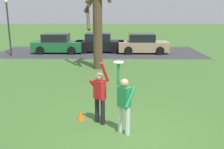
# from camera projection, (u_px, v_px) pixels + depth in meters

# --- Properties ---
(ground_plane) EXTENTS (120.00, 120.00, 0.00)m
(ground_plane) POSITION_uv_depth(u_px,v_px,m) (125.00, 130.00, 7.66)
(ground_plane) COLOR #426B2D
(person_catcher) EXTENTS (0.56, 0.56, 2.08)m
(person_catcher) POSITION_uv_depth(u_px,v_px,m) (124.00, 101.00, 7.24)
(person_catcher) COLOR silver
(person_catcher) RESTS_ON ground_plane
(person_defender) EXTENTS (0.65, 0.65, 2.05)m
(person_defender) POSITION_uv_depth(u_px,v_px,m) (100.00, 94.00, 7.90)
(person_defender) COLOR black
(person_defender) RESTS_ON ground_plane
(frisbee_disc) EXTENTS (0.28, 0.28, 0.02)m
(frisbee_disc) POSITION_uv_depth(u_px,v_px,m) (119.00, 62.00, 7.11)
(frisbee_disc) COLOR white
(frisbee_disc) RESTS_ON person_catcher
(parked_car_green) EXTENTS (4.11, 2.05, 1.59)m
(parked_car_green) POSITION_uv_depth(u_px,v_px,m) (58.00, 44.00, 21.30)
(parked_car_green) COLOR #1E6633
(parked_car_green) RESTS_ON ground_plane
(parked_car_black) EXTENTS (4.11, 2.05, 1.59)m
(parked_car_black) POSITION_uv_depth(u_px,v_px,m) (100.00, 43.00, 21.74)
(parked_car_black) COLOR black
(parked_car_black) RESTS_ON ground_plane
(parked_car_tan) EXTENTS (4.11, 2.05, 1.59)m
(parked_car_tan) POSITION_uv_depth(u_px,v_px,m) (143.00, 44.00, 21.18)
(parked_car_tan) COLOR tan
(parked_car_tan) RESTS_ON ground_plane
(parking_strip) EXTENTS (17.06, 6.40, 0.01)m
(parking_strip) POSITION_uv_depth(u_px,v_px,m) (100.00, 52.00, 21.79)
(parking_strip) COLOR #38383D
(parking_strip) RESTS_ON ground_plane
(bare_tree_tall) EXTENTS (2.03, 2.02, 5.85)m
(bare_tree_tall) POSITION_uv_depth(u_px,v_px,m) (97.00, 24.00, 15.05)
(bare_tree_tall) COLOR brown
(bare_tree_tall) RESTS_ON ground_plane
(lamppost_by_lot) EXTENTS (0.28, 0.28, 4.26)m
(lamppost_by_lot) POSITION_uv_depth(u_px,v_px,m) (8.00, 22.00, 19.33)
(lamppost_by_lot) COLOR #2D2D33
(lamppost_by_lot) RESTS_ON ground_plane
(field_cone_orange) EXTENTS (0.26, 0.26, 0.32)m
(field_cone_orange) POSITION_uv_depth(u_px,v_px,m) (81.00, 115.00, 8.37)
(field_cone_orange) COLOR orange
(field_cone_orange) RESTS_ON ground_plane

